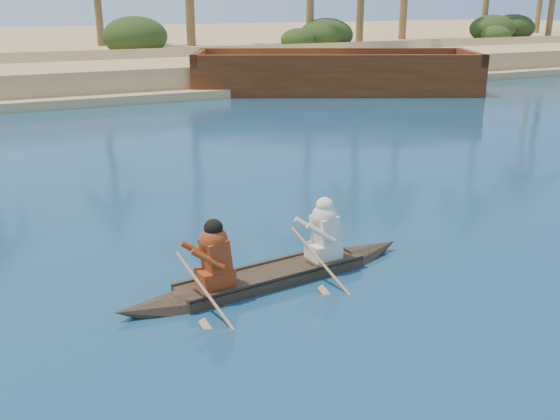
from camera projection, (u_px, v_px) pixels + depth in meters
name	position (u px, v px, depth m)	size (l,w,h in m)	color
canoe	(272.00, 266.00, 9.41)	(4.97, 1.21, 1.36)	#3B3120
barge_right	(334.00, 75.00, 29.09)	(13.55, 9.27, 2.15)	brown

